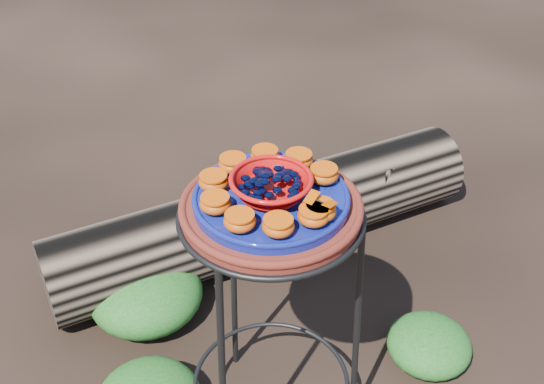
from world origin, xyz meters
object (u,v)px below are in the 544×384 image
terracotta_saucer (271,210)px  cobalt_plate (271,200)px  red_bowl (271,187)px  plant_stand (271,329)px  driftwood_log (265,217)px

terracotta_saucer → cobalt_plate: cobalt_plate is taller
terracotta_saucer → red_bowl: (0.00, 0.00, 0.06)m
plant_stand → driftwood_log: bearing=63.1°
red_bowl → driftwood_log: bearing=63.1°
red_bowl → terracotta_saucer: bearing=0.0°
cobalt_plate → driftwood_log: size_ratio=0.22×
plant_stand → driftwood_log: (0.32, 0.62, -0.21)m
cobalt_plate → red_bowl: (0.00, 0.00, 0.03)m
cobalt_plate → red_bowl: red_bowl is taller
plant_stand → terracotta_saucer: size_ratio=1.83×
terracotta_saucer → red_bowl: size_ratio=2.33×
driftwood_log → plant_stand: bearing=-116.9°
terracotta_saucer → plant_stand: bearing=0.0°
plant_stand → terracotta_saucer: (0.00, 0.00, 0.37)m
plant_stand → cobalt_plate: bearing=0.0°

